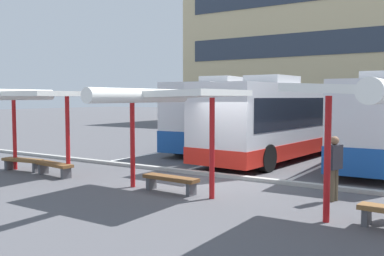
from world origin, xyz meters
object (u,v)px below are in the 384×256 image
at_px(coach_bus_1, 287,120).
at_px(bench_2, 171,180).
at_px(coach_bus_0, 233,116).
at_px(bench_1, 54,166).
at_px(waiting_passenger_1, 334,164).
at_px(bench_0, 23,162).
at_px(waiting_shelter_0, 32,96).
at_px(waiting_shelter_1, 164,97).

distance_m(coach_bus_1, bench_2, 8.83).
xyz_separation_m(coach_bus_0, bench_1, (-1.26, -10.51, -1.34)).
bearing_deg(bench_1, waiting_passenger_1, 9.75).
bearing_deg(bench_2, coach_bus_0, 108.54).
bearing_deg(bench_2, bench_0, -179.78).
xyz_separation_m(coach_bus_0, waiting_shelter_0, (-2.16, -10.64, 1.03)).
relative_size(waiting_shelter_0, waiting_shelter_1, 1.10).
bearing_deg(coach_bus_0, bench_2, -71.46).
xyz_separation_m(coach_bus_1, bench_1, (-4.81, -8.84, -1.32)).
bearing_deg(waiting_passenger_1, bench_0, -172.27).
height_order(waiting_shelter_0, bench_2, waiting_shelter_0).
relative_size(bench_0, waiting_shelter_1, 0.38).
bearing_deg(bench_1, bench_0, 177.60).
bearing_deg(bench_2, waiting_passenger_1, 19.09).
height_order(coach_bus_0, waiting_shelter_0, coach_bus_0).
height_order(waiting_shelter_0, bench_0, waiting_shelter_0).
bearing_deg(bench_2, bench_1, -178.78).
relative_size(coach_bus_0, bench_0, 6.23).
height_order(bench_0, waiting_shelter_1, waiting_shelter_1).
bearing_deg(bench_0, waiting_shelter_0, -13.30).
bearing_deg(waiting_shelter_0, waiting_shelter_1, -0.56).
height_order(waiting_shelter_1, waiting_passenger_1, waiting_shelter_1).
bearing_deg(bench_0, bench_2, 0.22).
distance_m(coach_bus_0, coach_bus_1, 3.92).
bearing_deg(waiting_shelter_1, coach_bus_0, 108.07).
bearing_deg(bench_1, waiting_shelter_1, -2.32).
distance_m(waiting_shelter_0, waiting_passenger_1, 10.05).
xyz_separation_m(coach_bus_1, waiting_shelter_1, (-0.06, -9.03, 1.00)).
relative_size(bench_1, waiting_passenger_1, 1.02).
distance_m(coach_bus_0, waiting_shelter_1, 11.30).
bearing_deg(waiting_shelter_0, coach_bus_0, 78.54).
height_order(coach_bus_0, bench_1, coach_bus_0).
distance_m(bench_2, waiting_passenger_1, 4.39).
bearing_deg(waiting_shelter_1, waiting_passenger_1, 22.66).
bearing_deg(waiting_passenger_1, bench_1, -170.25).
relative_size(waiting_shelter_0, bench_0, 2.87).
distance_m(coach_bus_0, waiting_passenger_1, 11.79).
xyz_separation_m(coach_bus_0, bench_0, (-3.06, -10.43, -1.34)).
bearing_deg(waiting_shelter_0, bench_0, 166.70).
bearing_deg(waiting_shelter_1, bench_2, 90.00).
bearing_deg(waiting_passenger_1, coach_bus_1, 118.98).
height_order(bench_0, bench_2, same).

